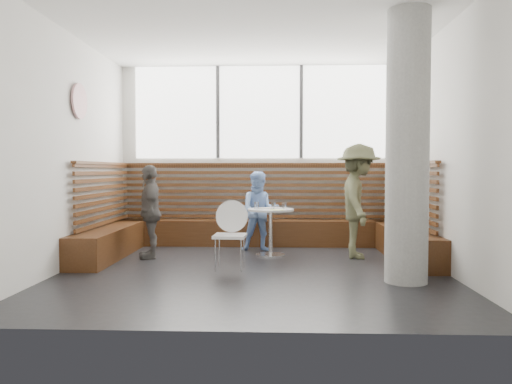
{
  "coord_description": "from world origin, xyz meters",
  "views": [
    {
      "loc": [
        0.31,
        -6.54,
        1.33
      ],
      "look_at": [
        0.0,
        1.0,
        1.0
      ],
      "focal_mm": 35.0,
      "sensor_mm": 36.0,
      "label": 1
    }
  ],
  "objects_px": {
    "cafe_table": "(271,222)",
    "cafe_chair": "(230,229)",
    "child_back": "(260,212)",
    "concrete_column": "(408,147)",
    "child_left": "(150,212)",
    "adult_man": "(358,201)"
  },
  "relations": [
    {
      "from": "cafe_chair",
      "to": "child_back",
      "type": "bearing_deg",
      "value": 79.56
    },
    {
      "from": "concrete_column",
      "to": "cafe_chair",
      "type": "xyz_separation_m",
      "value": [
        -2.16,
        0.74,
        -1.06
      ]
    },
    {
      "from": "cafe_table",
      "to": "cafe_chair",
      "type": "xyz_separation_m",
      "value": [
        -0.53,
        -1.03,
        0.01
      ]
    },
    {
      "from": "cafe_table",
      "to": "cafe_chair",
      "type": "height_order",
      "value": "cafe_chair"
    },
    {
      "from": "concrete_column",
      "to": "child_left",
      "type": "relative_size",
      "value": 2.27
    },
    {
      "from": "cafe_chair",
      "to": "adult_man",
      "type": "xyz_separation_m",
      "value": [
        1.86,
        0.91,
        0.32
      ]
    },
    {
      "from": "concrete_column",
      "to": "child_back",
      "type": "xyz_separation_m",
      "value": [
        -1.81,
        2.19,
        -0.95
      ]
    },
    {
      "from": "cafe_table",
      "to": "adult_man",
      "type": "relative_size",
      "value": 0.42
    },
    {
      "from": "concrete_column",
      "to": "child_back",
      "type": "distance_m",
      "value": 2.99
    },
    {
      "from": "cafe_chair",
      "to": "adult_man",
      "type": "bearing_deg",
      "value": 29.21
    },
    {
      "from": "adult_man",
      "to": "child_left",
      "type": "distance_m",
      "value": 3.16
    },
    {
      "from": "concrete_column",
      "to": "adult_man",
      "type": "distance_m",
      "value": 1.83
    },
    {
      "from": "cafe_chair",
      "to": "child_left",
      "type": "xyz_separation_m",
      "value": [
        -1.29,
        0.76,
        0.17
      ]
    },
    {
      "from": "cafe_table",
      "to": "concrete_column",
      "type": "bearing_deg",
      "value": -47.38
    },
    {
      "from": "child_back",
      "to": "cafe_table",
      "type": "bearing_deg",
      "value": -70.08
    },
    {
      "from": "concrete_column",
      "to": "cafe_table",
      "type": "distance_m",
      "value": 2.63
    },
    {
      "from": "child_left",
      "to": "adult_man",
      "type": "bearing_deg",
      "value": 76.79
    },
    {
      "from": "concrete_column",
      "to": "adult_man",
      "type": "relative_size",
      "value": 1.85
    },
    {
      "from": "cafe_table",
      "to": "cafe_chair",
      "type": "relative_size",
      "value": 0.8
    },
    {
      "from": "cafe_chair",
      "to": "child_left",
      "type": "height_order",
      "value": "child_left"
    },
    {
      "from": "child_left",
      "to": "child_back",
      "type": "bearing_deg",
      "value": 96.67
    },
    {
      "from": "concrete_column",
      "to": "cafe_table",
      "type": "height_order",
      "value": "concrete_column"
    }
  ]
}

